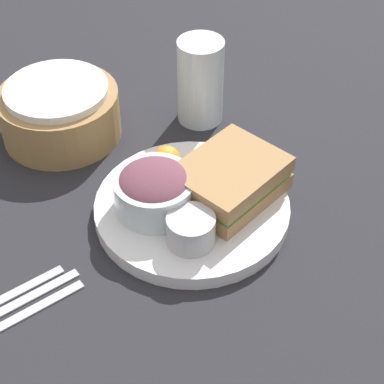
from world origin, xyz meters
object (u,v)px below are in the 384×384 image
(plate, at_px, (192,208))
(bread_basket, at_px, (60,112))
(knife, at_px, (13,306))
(dressing_cup, at_px, (191,230))
(fork, at_px, (20,316))
(salad_bowl, at_px, (155,189))
(sandwich, at_px, (230,179))
(spoon, at_px, (7,297))
(drink_glass, at_px, (200,81))

(plate, xyz_separation_m, bread_basket, (-0.06, 0.26, 0.03))
(bread_basket, xyz_separation_m, knife, (-0.21, -0.27, -0.04))
(dressing_cup, relative_size, fork, 0.37)
(salad_bowl, distance_m, knife, 0.23)
(knife, bearing_deg, salad_bowl, -173.88)
(sandwich, relative_size, salad_bowl, 1.47)
(bread_basket, bearing_deg, salad_bowl, -86.58)
(dressing_cup, distance_m, knife, 0.23)
(spoon, bearing_deg, knife, 90.00)
(spoon, bearing_deg, plate, 176.14)
(fork, height_order, knife, same)
(dressing_cup, relative_size, spoon, 0.41)
(bread_basket, relative_size, knife, 1.05)
(salad_bowl, bearing_deg, drink_glass, 38.48)
(drink_glass, distance_m, spoon, 0.44)
(bread_basket, xyz_separation_m, fork, (-0.21, -0.28, -0.04))
(plate, distance_m, bread_basket, 0.27)
(sandwich, distance_m, knife, 0.32)
(spoon, bearing_deg, fork, 90.00)
(fork, bearing_deg, drink_glass, -155.33)
(salad_bowl, bearing_deg, knife, -173.56)
(salad_bowl, xyz_separation_m, bread_basket, (-0.01, 0.24, -0.01))
(plate, distance_m, dressing_cup, 0.08)
(sandwich, xyz_separation_m, salad_bowl, (-0.10, 0.04, 0.01))
(drink_glass, distance_m, knife, 0.45)
(plate, relative_size, bread_basket, 1.44)
(spoon, bearing_deg, salad_bowl, -178.48)
(sandwich, height_order, dressing_cup, sandwich)
(knife, bearing_deg, dressing_cup, 166.18)
(salad_bowl, bearing_deg, bread_basket, 93.42)
(spoon, bearing_deg, drink_glass, -159.63)
(spoon, bearing_deg, bread_basket, -130.38)
(salad_bowl, relative_size, drink_glass, 0.79)
(bread_basket, distance_m, knife, 0.34)
(drink_glass, bearing_deg, knife, -157.12)
(fork, bearing_deg, sandwich, -179.56)
(plate, height_order, drink_glass, drink_glass)
(bread_basket, bearing_deg, plate, -77.66)
(bread_basket, bearing_deg, drink_glass, -25.30)
(knife, bearing_deg, fork, 90.00)
(plate, bearing_deg, bread_basket, 102.34)
(drink_glass, bearing_deg, dressing_cup, -129.12)
(dressing_cup, height_order, bread_basket, bread_basket)
(salad_bowl, height_order, drink_glass, drink_glass)
(sandwich, distance_m, bread_basket, 0.30)
(plate, xyz_separation_m, knife, (-0.27, -0.00, -0.01))
(bread_basket, height_order, spoon, bread_basket)
(dressing_cup, distance_m, spoon, 0.24)
(plate, distance_m, knife, 0.27)
(plate, bearing_deg, drink_glass, 50.36)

